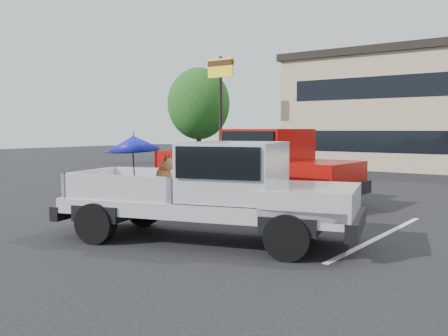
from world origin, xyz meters
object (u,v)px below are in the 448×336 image
Objects in this scene: tree_left at (199,104)px; silver_sedan at (261,172)px; red_pickup at (263,162)px; blue_suv at (216,156)px; silver_pickup at (222,186)px; motel_sign at (221,82)px.

tree_left reaches higher than silver_sedan.
red_pickup is 1.28× the size of blue_suv.
red_pickup reaches higher than silver_pickup.
motel_sign is at bearing 127.04° from blue_suv.
red_pickup is 1.60× the size of silver_sedan.
red_pickup is at bearing -47.48° from motel_sign.
silver_pickup is at bearing -52.86° from motel_sign.
silver_pickup is at bearing -49.38° from tree_left.
silver_sedan is at bearing -42.70° from tree_left.
silver_pickup is 5.19m from red_pickup.
silver_pickup is 7.52m from silver_sedan.
tree_left reaches higher than silver_pickup.
silver_sedan is 9.41m from blue_suv.
silver_pickup is 16.67m from blue_suv.
red_pickup is 2.40m from silver_sedan.
tree_left is (-4.00, 3.00, -0.92)m from motel_sign.
blue_suv is at bearing 48.86° from silver_sedan.
red_pickup is (8.67, -9.46, -3.49)m from motel_sign.
motel_sign is 0.92× the size of red_pickup.
tree_left is 22.83m from silver_pickup.
silver_pickup is 1.48× the size of silver_sedan.
motel_sign is 5.08m from tree_left.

